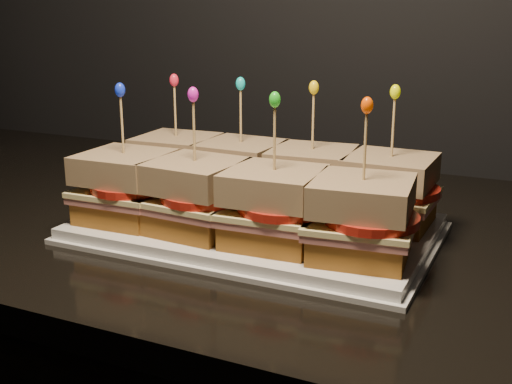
% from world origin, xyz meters
% --- Properties ---
extents(granite_slab, '(2.38, 0.69, 0.03)m').
position_xyz_m(granite_slab, '(0.40, 1.66, 0.87)').
color(granite_slab, black).
rests_on(granite_slab, cabinet).
extents(platter, '(0.41, 0.25, 0.02)m').
position_xyz_m(platter, '(0.40, 1.59, 0.89)').
color(platter, white).
rests_on(platter, granite_slab).
extents(platter_rim, '(0.42, 0.27, 0.01)m').
position_xyz_m(platter_rim, '(0.40, 1.59, 0.89)').
color(platter_rim, white).
rests_on(platter_rim, granite_slab).
extents(sandwich_0_bread_bot, '(0.10, 0.10, 0.03)m').
position_xyz_m(sandwich_0_bread_bot, '(0.25, 1.65, 0.92)').
color(sandwich_0_bread_bot, brown).
rests_on(sandwich_0_bread_bot, platter).
extents(sandwich_0_ham, '(0.11, 0.11, 0.01)m').
position_xyz_m(sandwich_0_ham, '(0.25, 1.65, 0.93)').
color(sandwich_0_ham, '#B35E5F').
rests_on(sandwich_0_ham, sandwich_0_bread_bot).
extents(sandwich_0_cheese, '(0.11, 0.11, 0.01)m').
position_xyz_m(sandwich_0_cheese, '(0.25, 1.65, 0.94)').
color(sandwich_0_cheese, '#F4E394').
rests_on(sandwich_0_cheese, sandwich_0_ham).
extents(sandwich_0_tomato, '(0.10, 0.10, 0.01)m').
position_xyz_m(sandwich_0_tomato, '(0.27, 1.65, 0.95)').
color(sandwich_0_tomato, '#AF1E13').
rests_on(sandwich_0_tomato, sandwich_0_cheese).
extents(sandwich_0_bread_top, '(0.10, 0.10, 0.03)m').
position_xyz_m(sandwich_0_bread_top, '(0.25, 1.65, 0.97)').
color(sandwich_0_bread_top, '#4D240B').
rests_on(sandwich_0_bread_top, sandwich_0_tomato).
extents(sandwich_0_pick, '(0.00, 0.00, 0.09)m').
position_xyz_m(sandwich_0_pick, '(0.25, 1.65, 1.02)').
color(sandwich_0_pick, tan).
rests_on(sandwich_0_pick, sandwich_0_bread_top).
extents(sandwich_0_frill, '(0.01, 0.01, 0.02)m').
position_xyz_m(sandwich_0_frill, '(0.25, 1.65, 1.06)').
color(sandwich_0_frill, red).
rests_on(sandwich_0_frill, sandwich_0_pick).
extents(sandwich_1_bread_bot, '(0.10, 0.10, 0.03)m').
position_xyz_m(sandwich_1_bread_bot, '(0.35, 1.65, 0.92)').
color(sandwich_1_bread_bot, brown).
rests_on(sandwich_1_bread_bot, platter).
extents(sandwich_1_ham, '(0.11, 0.11, 0.01)m').
position_xyz_m(sandwich_1_ham, '(0.35, 1.65, 0.93)').
color(sandwich_1_ham, '#B35E5F').
rests_on(sandwich_1_ham, sandwich_1_bread_bot).
extents(sandwich_1_cheese, '(0.11, 0.11, 0.01)m').
position_xyz_m(sandwich_1_cheese, '(0.35, 1.65, 0.94)').
color(sandwich_1_cheese, '#F4E394').
rests_on(sandwich_1_cheese, sandwich_1_ham).
extents(sandwich_1_tomato, '(0.10, 0.10, 0.01)m').
position_xyz_m(sandwich_1_tomato, '(0.36, 1.65, 0.95)').
color(sandwich_1_tomato, '#AF1E13').
rests_on(sandwich_1_tomato, sandwich_1_cheese).
extents(sandwich_1_bread_top, '(0.10, 0.10, 0.03)m').
position_xyz_m(sandwich_1_bread_top, '(0.35, 1.65, 0.97)').
color(sandwich_1_bread_top, '#4D240B').
rests_on(sandwich_1_bread_top, sandwich_1_tomato).
extents(sandwich_1_pick, '(0.00, 0.00, 0.09)m').
position_xyz_m(sandwich_1_pick, '(0.35, 1.65, 1.02)').
color(sandwich_1_pick, tan).
rests_on(sandwich_1_pick, sandwich_1_bread_top).
extents(sandwich_1_frill, '(0.01, 0.01, 0.02)m').
position_xyz_m(sandwich_1_frill, '(0.35, 1.65, 1.06)').
color(sandwich_1_frill, '#11B8B3').
rests_on(sandwich_1_frill, sandwich_1_pick).
extents(sandwich_2_bread_bot, '(0.10, 0.10, 0.03)m').
position_xyz_m(sandwich_2_bread_bot, '(0.45, 1.65, 0.92)').
color(sandwich_2_bread_bot, brown).
rests_on(sandwich_2_bread_bot, platter).
extents(sandwich_2_ham, '(0.11, 0.11, 0.01)m').
position_xyz_m(sandwich_2_ham, '(0.45, 1.65, 0.93)').
color(sandwich_2_ham, '#B35E5F').
rests_on(sandwich_2_ham, sandwich_2_bread_bot).
extents(sandwich_2_cheese, '(0.12, 0.11, 0.01)m').
position_xyz_m(sandwich_2_cheese, '(0.45, 1.65, 0.94)').
color(sandwich_2_cheese, '#F4E394').
rests_on(sandwich_2_cheese, sandwich_2_ham).
extents(sandwich_2_tomato, '(0.10, 0.10, 0.01)m').
position_xyz_m(sandwich_2_tomato, '(0.46, 1.65, 0.95)').
color(sandwich_2_tomato, '#AF1E13').
rests_on(sandwich_2_tomato, sandwich_2_cheese).
extents(sandwich_2_bread_top, '(0.11, 0.11, 0.03)m').
position_xyz_m(sandwich_2_bread_top, '(0.45, 1.65, 0.97)').
color(sandwich_2_bread_top, '#4D240B').
rests_on(sandwich_2_bread_top, sandwich_2_tomato).
extents(sandwich_2_pick, '(0.00, 0.00, 0.09)m').
position_xyz_m(sandwich_2_pick, '(0.45, 1.65, 1.02)').
color(sandwich_2_pick, tan).
rests_on(sandwich_2_pick, sandwich_2_bread_top).
extents(sandwich_2_frill, '(0.01, 0.01, 0.02)m').
position_xyz_m(sandwich_2_frill, '(0.45, 1.65, 1.06)').
color(sandwich_2_frill, yellow).
rests_on(sandwich_2_frill, sandwich_2_pick).
extents(sandwich_3_bread_bot, '(0.10, 0.10, 0.03)m').
position_xyz_m(sandwich_3_bread_bot, '(0.55, 1.65, 0.92)').
color(sandwich_3_bread_bot, brown).
rests_on(sandwich_3_bread_bot, platter).
extents(sandwich_3_ham, '(0.11, 0.10, 0.01)m').
position_xyz_m(sandwich_3_ham, '(0.55, 1.65, 0.93)').
color(sandwich_3_ham, '#B35E5F').
rests_on(sandwich_3_ham, sandwich_3_bread_bot).
extents(sandwich_3_cheese, '(0.11, 0.11, 0.01)m').
position_xyz_m(sandwich_3_cheese, '(0.55, 1.65, 0.94)').
color(sandwich_3_cheese, '#F4E394').
rests_on(sandwich_3_cheese, sandwich_3_ham).
extents(sandwich_3_tomato, '(0.10, 0.10, 0.01)m').
position_xyz_m(sandwich_3_tomato, '(0.56, 1.65, 0.95)').
color(sandwich_3_tomato, '#AF1E13').
rests_on(sandwich_3_tomato, sandwich_3_cheese).
extents(sandwich_3_bread_top, '(0.10, 0.10, 0.03)m').
position_xyz_m(sandwich_3_bread_top, '(0.55, 1.65, 0.97)').
color(sandwich_3_bread_top, '#4D240B').
rests_on(sandwich_3_bread_top, sandwich_3_tomato).
extents(sandwich_3_pick, '(0.00, 0.00, 0.09)m').
position_xyz_m(sandwich_3_pick, '(0.55, 1.65, 1.02)').
color(sandwich_3_pick, tan).
rests_on(sandwich_3_pick, sandwich_3_bread_top).
extents(sandwich_3_frill, '(0.01, 0.01, 0.02)m').
position_xyz_m(sandwich_3_frill, '(0.55, 1.65, 1.06)').
color(sandwich_3_frill, '#E9F601').
rests_on(sandwich_3_frill, sandwich_3_pick).
extents(sandwich_4_bread_bot, '(0.10, 0.10, 0.03)m').
position_xyz_m(sandwich_4_bread_bot, '(0.25, 1.53, 0.92)').
color(sandwich_4_bread_bot, brown).
rests_on(sandwich_4_bread_bot, platter).
extents(sandwich_4_ham, '(0.11, 0.10, 0.01)m').
position_xyz_m(sandwich_4_ham, '(0.25, 1.53, 0.93)').
color(sandwich_4_ham, '#B35E5F').
rests_on(sandwich_4_ham, sandwich_4_bread_bot).
extents(sandwich_4_cheese, '(0.11, 0.11, 0.01)m').
position_xyz_m(sandwich_4_cheese, '(0.25, 1.53, 0.94)').
color(sandwich_4_cheese, '#F4E394').
rests_on(sandwich_4_cheese, sandwich_4_ham).
extents(sandwich_4_tomato, '(0.10, 0.10, 0.01)m').
position_xyz_m(sandwich_4_tomato, '(0.27, 1.53, 0.95)').
color(sandwich_4_tomato, '#AF1E13').
rests_on(sandwich_4_tomato, sandwich_4_cheese).
extents(sandwich_4_bread_top, '(0.10, 0.10, 0.03)m').
position_xyz_m(sandwich_4_bread_top, '(0.25, 1.53, 0.97)').
color(sandwich_4_bread_top, '#4D240B').
rests_on(sandwich_4_bread_top, sandwich_4_tomato).
extents(sandwich_4_pick, '(0.00, 0.00, 0.09)m').
position_xyz_m(sandwich_4_pick, '(0.25, 1.53, 1.02)').
color(sandwich_4_pick, tan).
rests_on(sandwich_4_pick, sandwich_4_bread_top).
extents(sandwich_4_frill, '(0.01, 0.01, 0.02)m').
position_xyz_m(sandwich_4_frill, '(0.25, 1.53, 1.06)').
color(sandwich_4_frill, '#152DD0').
rests_on(sandwich_4_frill, sandwich_4_pick).
extents(sandwich_5_bread_bot, '(0.10, 0.10, 0.03)m').
position_xyz_m(sandwich_5_bread_bot, '(0.35, 1.53, 0.92)').
color(sandwich_5_bread_bot, brown).
rests_on(sandwich_5_bread_bot, platter).
extents(sandwich_5_ham, '(0.11, 0.11, 0.01)m').
position_xyz_m(sandwich_5_ham, '(0.35, 1.53, 0.93)').
color(sandwich_5_ham, '#B35E5F').
rests_on(sandwich_5_ham, sandwich_5_bread_bot).
extents(sandwich_5_cheese, '(0.11, 0.11, 0.01)m').
position_xyz_m(sandwich_5_cheese, '(0.35, 1.53, 0.94)').
color(sandwich_5_cheese, '#F4E394').
rests_on(sandwich_5_cheese, sandwich_5_ham).
extents(sandwich_5_tomato, '(0.10, 0.10, 0.01)m').
position_xyz_m(sandwich_5_tomato, '(0.36, 1.53, 0.95)').
color(sandwich_5_tomato, '#AF1E13').
rests_on(sandwich_5_tomato, sandwich_5_cheese).
extents(sandwich_5_bread_top, '(0.10, 0.10, 0.03)m').
position_xyz_m(sandwich_5_bread_top, '(0.35, 1.53, 0.97)').
color(sandwich_5_bread_top, '#4D240B').
rests_on(sandwich_5_bread_top, sandwich_5_tomato).
extents(sandwich_5_pick, '(0.00, 0.00, 0.09)m').
position_xyz_m(sandwich_5_pick, '(0.35, 1.53, 1.02)').
color(sandwich_5_pick, tan).
rests_on(sandwich_5_pick, sandwich_5_bread_top).
extents(sandwich_5_frill, '(0.01, 0.01, 0.02)m').
position_xyz_m(sandwich_5_frill, '(0.35, 1.53, 1.06)').
color(sandwich_5_frill, '#D71BAF').
rests_on(sandwich_5_frill, sandwich_5_pick).
extents(sandwich_6_bread_bot, '(0.10, 0.10, 0.03)m').
position_xyz_m(sandwich_6_bread_bot, '(0.45, 1.53, 0.92)').
color(sandwich_6_bread_bot, brown).
rests_on(sandwich_6_bread_bot, platter).
extents(sandwich_6_ham, '(0.11, 0.11, 0.01)m').
position_xyz_m(sandwich_6_ham, '(0.45, 1.53, 0.93)').
color(sandwich_6_ham, '#B35E5F').
rests_on(sandwich_6_ham, sandwich_6_bread_bot).
extents(sandwich_6_cheese, '(0.11, 0.11, 0.01)m').
position_xyz_m(sandwich_6_cheese, '(0.45, 1.53, 0.94)').
color(sandwich_6_cheese, '#F4E394').
rests_on(sandwich_6_cheese, sandwich_6_ham).
extents(sandwich_6_tomato, '(0.10, 0.10, 0.01)m').
position_xyz_m(sandwich_6_tomato, '(0.46, 1.53, 0.95)').
color(sandwich_6_tomato, '#AF1E13').
rests_on(sandwich_6_tomato, sandwich_6_cheese).
extents(sandwich_6_bread_top, '(0.10, 0.10, 0.03)m').
position_xyz_m(sandwich_6_bread_top, '(0.45, 1.53, 0.97)').
color(sandwich_6_bread_top, '#4D240B').
rests_on(sandwich_6_bread_top, sandwich_6_tomato).
extents(sandwich_6_pick, '(0.00, 0.00, 0.09)m').
position_xyz_m(sandwich_6_pick, '(0.45, 1.53, 1.02)').
color(sandwich_6_pick, tan).
rests_on(sandwich_6_pick, sandwich_6_bread_top).
extents(sandwich_6_frill, '(0.01, 0.01, 0.02)m').
position_xyz_m(sandwich_6_frill, '(0.45, 1.53, 1.06)').
color(sandwich_6_frill, green).
rests_on(sandwich_6_frill, sandwich_6_pick).
extents(sandwich_7_bread_bot, '(0.11, 0.11, 0.03)m').
position_xyz_m(sandwich_7_bread_bot, '(0.55, 1.53, 0.92)').
color(sandwich_7_bread_bot, brown).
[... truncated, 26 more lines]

